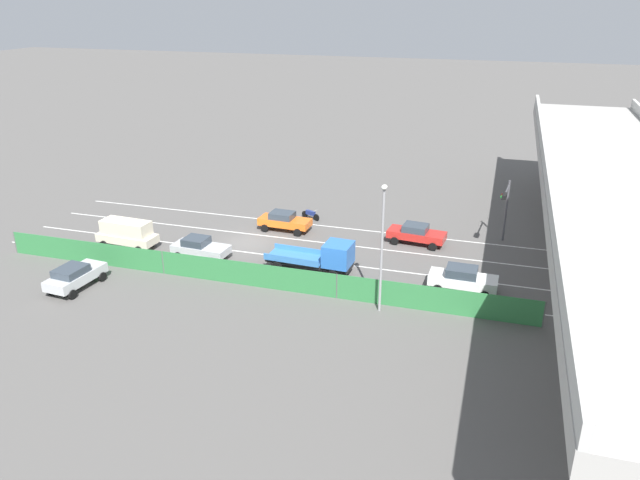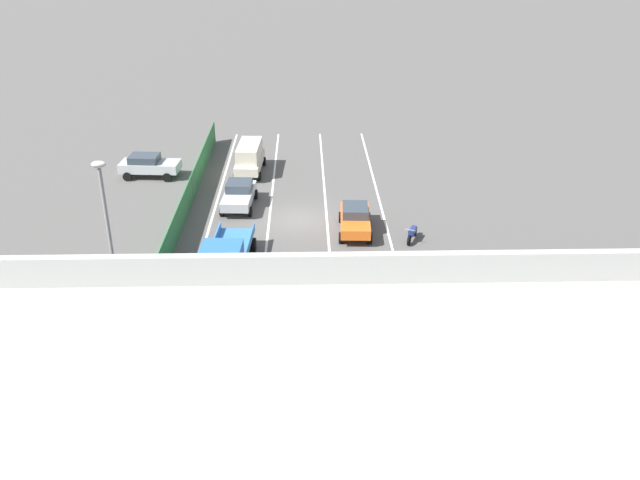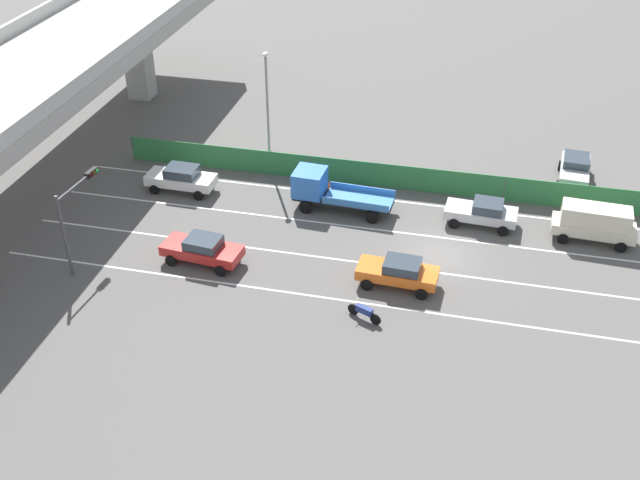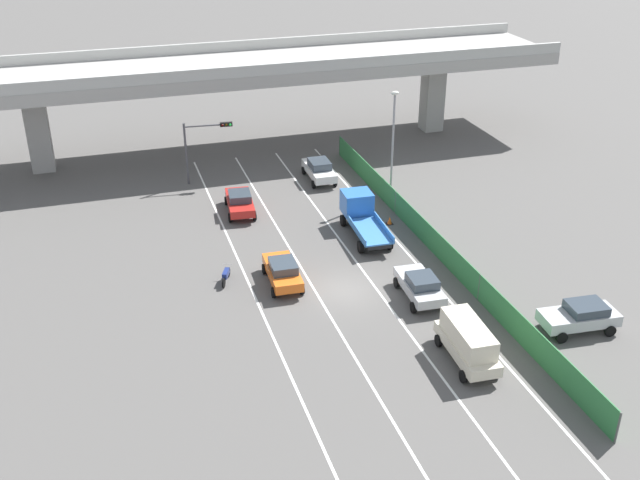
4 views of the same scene
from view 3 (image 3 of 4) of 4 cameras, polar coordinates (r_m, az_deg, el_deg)
name	(u,v)px [view 3 (image 3 of 4)]	position (r m, az deg, el deg)	size (l,w,h in m)	color
ground_plane	(439,255)	(43.68, 8.97, -1.09)	(300.00, 300.00, 0.00)	#565451
lane_line_left_edge	(371,304)	(39.56, 3.86, -4.84)	(0.14, 42.02, 0.01)	silver
lane_line_mid_left	(382,265)	(42.41, 4.69, -1.91)	(0.14, 42.02, 0.01)	silver
lane_line_mid_right	(392,231)	(45.36, 5.42, 0.65)	(0.14, 42.02, 0.01)	silver
lane_line_right_edge	(400,202)	(48.40, 6.05, 2.89)	(0.14, 42.02, 0.01)	silver
elevated_overpass	(4,100)	(48.67, -22.72, 9.70)	(54.69, 9.55, 8.54)	#A09E99
green_fence	(404,178)	(49.40, 6.38, 4.68)	(0.10, 38.12, 1.71)	#2D753D
car_taxi_orange	(399,272)	(40.49, 5.94, -2.39)	(2.11, 4.38, 1.59)	orange
car_sedan_white	(181,178)	(49.75, -10.40, 4.63)	(2.05, 4.50, 1.70)	white
car_van_cream	(595,222)	(46.55, 19.97, 1.30)	(2.14, 4.79, 2.19)	beige
car_sedan_silver	(482,212)	(46.41, 12.13, 2.08)	(2.21, 4.35, 1.60)	#B7BABC
car_sedan_red	(202,249)	(42.56, -8.84, -0.66)	(2.35, 4.64, 1.59)	red
flatbed_truck_blue	(325,190)	(46.94, 0.41, 3.82)	(2.53, 6.27, 2.42)	black
motorcycle	(364,312)	(38.32, 3.35, -5.42)	(0.94, 1.83, 0.93)	black
parked_wagon_silver	(575,168)	(52.86, 18.64, 5.14)	(4.34, 2.31, 1.63)	#B2B5B7
traffic_light	(76,206)	(42.73, -17.90, 2.44)	(3.80, 0.67, 4.99)	#47474C
street_lamp	(267,101)	(50.09, -3.99, 10.37)	(0.60, 0.36, 8.19)	gray
traffic_cone	(329,186)	(49.41, 0.69, 4.11)	(0.47, 0.47, 0.55)	orange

